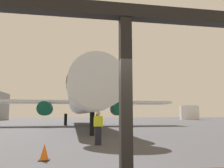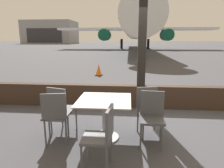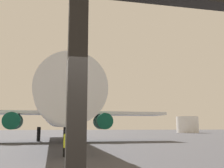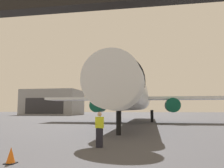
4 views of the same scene
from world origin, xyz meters
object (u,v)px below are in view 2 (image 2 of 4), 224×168
at_px(airplane, 136,27).
at_px(ground_crew_worker, 141,52).
at_px(cafe_chair_window_right, 148,107).
at_px(cafe_chair_side_extra, 103,133).
at_px(cafe_chair_window_left, 152,113).
at_px(traffic_cone, 99,70).
at_px(cafe_chair_aisle_left, 55,113).
at_px(dining_table, 104,113).
at_px(distant_hangar, 51,32).
at_px(cafe_chair_aisle_right, 60,106).

xyz_separation_m(airplane, ground_crew_worker, (-0.16, -20.38, -2.81)).
height_order(cafe_chair_window_right, cafe_chair_side_extra, cafe_chair_side_extra).
bearing_deg(cafe_chair_side_extra, ground_crew_worker, 84.17).
distance_m(cafe_chair_window_left, cafe_chair_side_extra, 1.07).
bearing_deg(traffic_cone, cafe_chair_aisle_left, -87.68).
height_order(dining_table, distant_hangar, distant_hangar).
height_order(airplane, ground_crew_worker, airplane).
height_order(dining_table, cafe_chair_side_extra, cafe_chair_side_extra).
xyz_separation_m(cafe_chair_aisle_left, cafe_chair_side_extra, (0.88, -0.61, -0.02)).
height_order(traffic_cone, distant_hangar, distant_hangar).
xyz_separation_m(dining_table, cafe_chair_aisle_right, (-0.84, 0.11, 0.07)).
bearing_deg(cafe_chair_side_extra, cafe_chair_window_right, 57.98).
height_order(dining_table, ground_crew_worker, ground_crew_worker).
distance_m(cafe_chair_aisle_left, traffic_cone, 6.63).
bearing_deg(cafe_chair_aisle_left, ground_crew_worker, 79.09).
bearing_deg(ground_crew_worker, cafe_chair_side_extra, -95.83).
bearing_deg(distant_hangar, cafe_chair_window_left, -67.58).
distance_m(dining_table, cafe_chair_aisle_left, 0.85).
relative_size(dining_table, distant_hangar, 0.05).
bearing_deg(distant_hangar, ground_crew_worker, -64.16).
height_order(cafe_chair_window_left, ground_crew_worker, ground_crew_worker).
relative_size(cafe_chair_window_left, cafe_chair_aisle_left, 0.99).
bearing_deg(airplane, traffic_cone, -95.76).
bearing_deg(ground_crew_worker, cafe_chair_aisle_right, -101.53).
relative_size(cafe_chair_window_left, distant_hangar, 0.05).
bearing_deg(dining_table, airplane, 87.43).
bearing_deg(ground_crew_worker, airplane, 89.55).
distance_m(cafe_chair_aisle_right, ground_crew_worker, 10.29).
bearing_deg(cafe_chair_aisle_right, cafe_chair_window_left, -7.22).
height_order(cafe_chair_aisle_left, airplane, airplane).
bearing_deg(cafe_chair_aisle_left, airplane, 85.97).
bearing_deg(ground_crew_worker, cafe_chair_aisle_left, -100.91).
xyz_separation_m(dining_table, traffic_cone, (-1.07, 6.35, -0.21)).
height_order(cafe_chair_aisle_right, ground_crew_worker, ground_crew_worker).
height_order(dining_table, cafe_chair_aisle_left, cafe_chair_aisle_left).
distance_m(dining_table, traffic_cone, 6.44).
distance_m(cafe_chair_aisle_left, cafe_chair_side_extra, 1.07).
xyz_separation_m(cafe_chair_window_right, distant_hangar, (-30.92, 74.64, 3.71)).
distance_m(cafe_chair_aisle_right, traffic_cone, 6.25).
distance_m(cafe_chair_aisle_right, cafe_chair_side_extra, 1.35).
xyz_separation_m(dining_table, ground_crew_worker, (1.21, 10.18, 0.42)).
height_order(cafe_chair_window_left, cafe_chair_side_extra, cafe_chair_window_left).
height_order(cafe_chair_aisle_left, traffic_cone, cafe_chair_aisle_left).
height_order(cafe_chair_side_extra, ground_crew_worker, ground_crew_worker).
relative_size(cafe_chair_window_right, cafe_chair_side_extra, 0.99).
distance_m(cafe_chair_window_left, airplane, 30.83).
xyz_separation_m(dining_table, airplane, (1.37, 30.56, 3.23)).
bearing_deg(cafe_chair_side_extra, dining_table, 95.43).
xyz_separation_m(cafe_chair_side_extra, airplane, (1.29, 31.43, 3.18)).
relative_size(cafe_chair_window_left, traffic_cone, 1.61).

